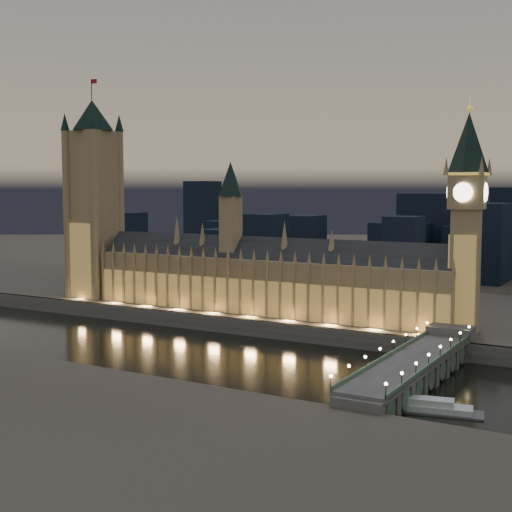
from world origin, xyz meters
The scene contains 9 objects.
ground_plane centered at (0.00, 0.00, 0.00)m, with size 2000.00×2000.00×0.00m, color black.
north_bank centered at (0.00, 520.00, 4.00)m, with size 2000.00×960.00×8.00m, color #3C332D.
embankment_wall centered at (0.00, 41.00, 4.00)m, with size 2000.00×2.50×8.00m, color #4B4A4B.
palace_of_westminster centered at (4.62, 61.74, 26.37)m, with size 202.00×21.52×78.00m.
victoria_tower centered at (-110.00, 61.93, 71.47)m, with size 31.68×31.68×127.66m.
elizabeth_tower centered at (108.00, 61.92, 65.53)m, with size 18.00×18.00×103.42m.
westminster_bridge centered at (106.79, -3.45, 5.99)m, with size 18.61×113.00×15.90m.
river_boat centered at (118.09, -33.60, 1.56)m, with size 40.51×17.19×4.50m.
city_backdrop centered at (30.79, 246.84, 30.28)m, with size 484.62×215.63×71.06m.
Camera 1 is at (184.77, -255.31, 71.78)m, focal length 50.00 mm.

